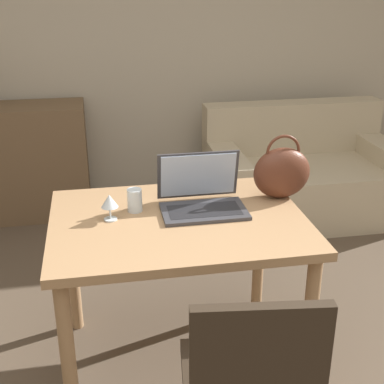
{
  "coord_description": "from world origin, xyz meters",
  "views": [
    {
      "loc": [
        -0.34,
        -1.37,
        1.78
      ],
      "look_at": [
        0.05,
        0.73,
        0.89
      ],
      "focal_mm": 50.0,
      "sensor_mm": 36.0,
      "label": 1
    }
  ],
  "objects": [
    {
      "name": "couch",
      "position": [
        1.19,
        2.26,
        0.28
      ],
      "size": [
        1.42,
        0.84,
        0.82
      ],
      "color": "#C1B293",
      "rests_on": "ground_plane"
    },
    {
      "name": "wall_back",
      "position": [
        0.0,
        2.87,
        1.35
      ],
      "size": [
        10.0,
        0.06,
        2.7
      ],
      "color": "#BCB29E",
      "rests_on": "ground_plane"
    },
    {
      "name": "drinking_glass",
      "position": [
        -0.2,
        0.84,
        0.82
      ],
      "size": [
        0.07,
        0.07,
        0.1
      ],
      "color": "silver",
      "rests_on": "dining_table"
    },
    {
      "name": "handbag",
      "position": [
        0.5,
        0.87,
        0.9
      ],
      "size": [
        0.27,
        0.15,
        0.31
      ],
      "color": "#592D1E",
      "rests_on": "dining_table"
    },
    {
      "name": "dining_table",
      "position": [
        -0.02,
        0.73,
        0.66
      ],
      "size": [
        1.12,
        0.83,
        0.77
      ],
      "color": "#A87F56",
      "rests_on": "ground_plane"
    },
    {
      "name": "chair",
      "position": [
        0.1,
        -0.04,
        0.51
      ],
      "size": [
        0.49,
        0.49,
        0.9
      ],
      "rotation": [
        0.0,
        0.0,
        -0.12
      ],
      "color": "#2D2319",
      "rests_on": "ground_plane"
    },
    {
      "name": "wine_glass",
      "position": [
        -0.31,
        0.76,
        0.85
      ],
      "size": [
        0.07,
        0.07,
        0.12
      ],
      "color": "silver",
      "rests_on": "dining_table"
    },
    {
      "name": "laptop",
      "position": [
        0.11,
        0.83,
        0.83
      ],
      "size": [
        0.38,
        0.29,
        0.24
      ],
      "color": "#38383D",
      "rests_on": "dining_table"
    }
  ]
}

